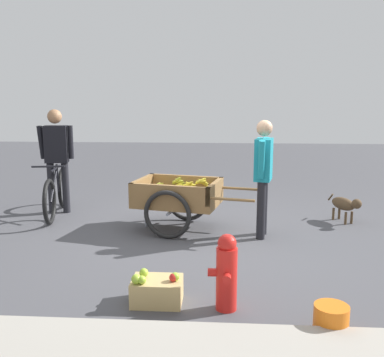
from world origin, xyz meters
The scene contains 9 objects.
ground_plane centered at (0.00, 0.00, 0.00)m, with size 24.00×24.00×0.00m, color #47474C.
fruit_cart centered at (0.34, -0.33, 0.44)m, with size 1.77×1.11×0.70m.
vendor_person centered at (-0.78, -0.08, 0.90)m, with size 0.27×0.56×1.52m.
bicycle centered at (2.27, -0.93, 0.35)m, with size 0.46×1.65×0.85m.
cyclist_person centered at (2.30, -1.08, 0.97)m, with size 0.51×0.25×1.62m.
dog centered at (-2.04, -0.81, 0.27)m, with size 0.36×0.62×0.40m.
fire_hydrant centered at (-0.29, 1.97, 0.33)m, with size 0.25×0.25×0.67m.
plastic_bucket centered at (-1.08, 2.34, 0.12)m, with size 0.27×0.27×0.25m, color orange.
apple_crate centered at (0.32, 1.89, 0.12)m, with size 0.44×0.32×0.31m.
Camera 1 is at (-0.23, 5.47, 1.79)m, focal length 40.90 mm.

